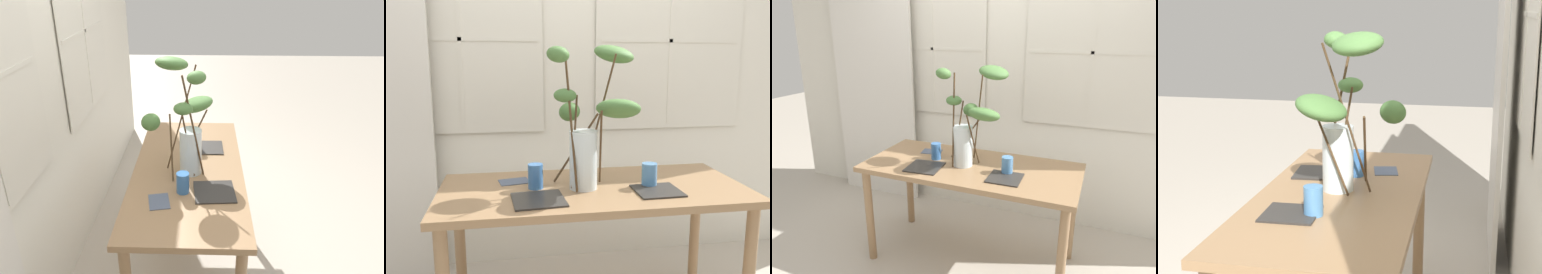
# 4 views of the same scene
# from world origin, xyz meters

# --- Properties ---
(curtain_sheer_side) EXTENTS (0.91, 0.03, 2.58)m
(curtain_sheer_side) POSITION_xyz_m (-1.34, 0.72, 1.29)
(curtain_sheer_side) COLOR silver
(curtain_sheer_side) RESTS_ON ground
(dining_table) EXTENTS (1.54, 0.71, 0.78)m
(dining_table) POSITION_xyz_m (0.00, 0.00, 0.68)
(dining_table) COLOR #93704C
(dining_table) RESTS_ON ground
(vase_with_branches) EXTENTS (0.52, 0.48, 0.73)m
(vase_with_branches) POSITION_xyz_m (0.00, 0.02, 1.13)
(vase_with_branches) COLOR silver
(vase_with_branches) RESTS_ON dining_table
(drinking_glass_blue_left) EXTENTS (0.07, 0.07, 0.12)m
(drinking_glass_blue_left) POSITION_xyz_m (-0.29, 0.02, 0.84)
(drinking_glass_blue_left) COLOR #386BAD
(drinking_glass_blue_left) RESTS_ON dining_table
(drinking_glass_blue_right) EXTENTS (0.08, 0.08, 0.12)m
(drinking_glass_blue_right) POSITION_xyz_m (0.28, -0.04, 0.84)
(drinking_glass_blue_right) COLOR #4C84BC
(drinking_glass_blue_right) RESTS_ON dining_table
(plate_square_left) EXTENTS (0.25, 0.25, 0.01)m
(plate_square_left) POSITION_xyz_m (-0.29, -0.16, 0.78)
(plate_square_left) COLOR #2D2B28
(plate_square_left) RESTS_ON dining_table
(plate_square_right) EXTENTS (0.22, 0.22, 0.01)m
(plate_square_right) POSITION_xyz_m (0.29, -0.13, 0.78)
(plate_square_right) COLOR #2D2B28
(plate_square_right) RESTS_ON dining_table
(napkin_folded) EXTENTS (0.17, 0.14, 0.00)m
(napkin_folded) POSITION_xyz_m (-0.40, 0.15, 0.78)
(napkin_folded) COLOR #4C566B
(napkin_folded) RESTS_ON dining_table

